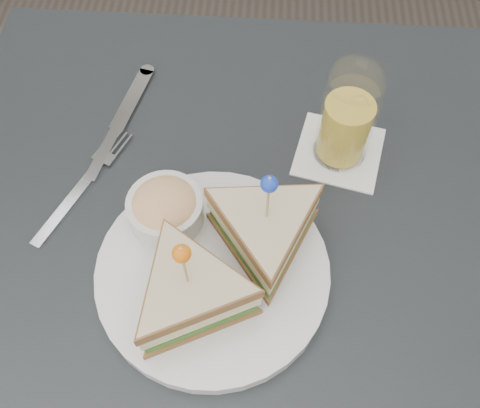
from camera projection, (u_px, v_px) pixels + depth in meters
name	position (u px, v px, depth m)	size (l,w,h in m)	color
ground_plane	(236.00, 374.00, 1.32)	(3.50, 3.50, 0.00)	#3F3833
table	(232.00, 256.00, 0.74)	(0.80, 0.80, 0.75)	black
plate_meal	(218.00, 258.00, 0.61)	(0.32, 0.30, 0.16)	silver
cutlery_fork	(87.00, 180.00, 0.71)	(0.10, 0.19, 0.01)	silver
cutlery_knife	(119.00, 125.00, 0.76)	(0.07, 0.22, 0.01)	silver
drink_set	(347.00, 122.00, 0.69)	(0.14, 0.14, 0.14)	white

